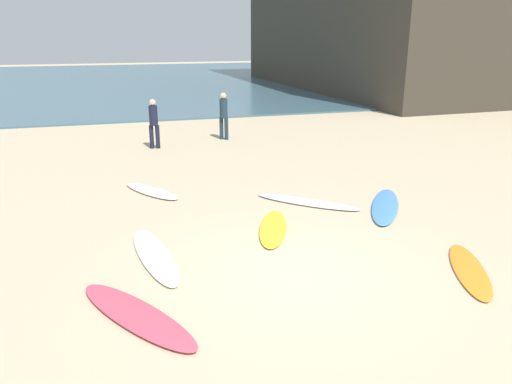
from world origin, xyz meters
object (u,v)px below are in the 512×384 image
surfboard_3 (151,191)px  surfboard_5 (469,270)px  surfboard_1 (273,228)px  surfboard_4 (136,315)px  beachgoer_near (154,121)px  surfboard_6 (155,255)px  surfboard_2 (385,206)px  beachgoer_mid (224,114)px  surfboard_0 (307,202)px

surfboard_3 → surfboard_5: (4.55, -5.78, -0.01)m
surfboard_1 → surfboard_4: 3.72m
surfboard_1 → surfboard_3: size_ratio=1.01×
beachgoer_near → surfboard_6: bearing=-85.1°
beachgoer_near → surfboard_4: bearing=-86.4°
surfboard_4 → beachgoer_near: beachgoer_near is taller
surfboard_2 → beachgoer_mid: (-1.73, 8.25, 0.89)m
surfboard_4 → surfboard_6: bearing=46.0°
surfboard_0 → surfboard_1: bearing=179.2°
surfboard_0 → surfboard_5: (1.23, -3.92, -0.01)m
beachgoer_mid → surfboard_6: bearing=110.4°
beachgoer_mid → surfboard_2: bearing=142.4°
surfboard_0 → surfboard_5: surfboard_0 is taller
surfboard_1 → surfboard_3: bearing=144.7°
surfboard_0 → surfboard_4: (-4.05, -3.75, 0.00)m
surfboard_5 → beachgoer_mid: size_ratio=1.23×
beachgoer_mid → beachgoer_near: bearing=57.1°
surfboard_1 → beachgoer_near: 8.20m
surfboard_6 → beachgoer_mid: beachgoer_mid is taller
surfboard_3 → beachgoer_mid: size_ratio=1.17×
surfboard_3 → surfboard_5: size_ratio=0.95×
surfboard_5 → beachgoer_near: size_ratio=1.27×
surfboard_5 → surfboard_3: bearing=-25.0°
surfboard_2 → surfboard_5: bearing=-62.6°
surfboard_1 → beachgoer_mid: bearing=104.5°
surfboard_5 → beachgoer_near: beachgoer_near is taller
surfboard_2 → surfboard_3: 5.53m
beachgoer_near → surfboard_1: bearing=-68.8°
surfboard_1 → surfboard_2: (2.81, 0.53, 0.00)m
surfboard_1 → surfboard_2: bearing=32.2°
surfboard_5 → beachgoer_mid: 11.52m
beachgoer_mid → surfboard_0: bearing=131.9°
surfboard_2 → beachgoer_near: bearing=152.9°
surfboard_4 → surfboard_5: size_ratio=1.19×
beachgoer_near → beachgoer_mid: (2.55, 0.76, 0.03)m
surfboard_1 → beachgoer_mid: (1.08, 8.78, 0.89)m
surfboard_0 → surfboard_4: surfboard_4 is taller
surfboard_0 → beachgoer_mid: beachgoer_mid is taller
surfboard_5 → beachgoer_near: 11.39m
surfboard_4 → beachgoer_mid: size_ratio=1.47×
surfboard_4 → beachgoer_mid: bearing=40.1°
surfboard_1 → surfboard_3: 3.77m
surfboard_4 → beachgoer_near: 10.60m
surfboard_0 → beachgoer_mid: 7.54m
surfboard_0 → surfboard_2: surfboard_2 is taller
surfboard_4 → surfboard_6: size_ratio=0.97×
surfboard_6 → beachgoer_mid: (3.44, 9.37, 0.90)m
surfboard_0 → surfboard_4: size_ratio=1.00×
surfboard_0 → surfboard_5: size_ratio=1.19×
surfboard_3 → beachgoer_mid: 6.50m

